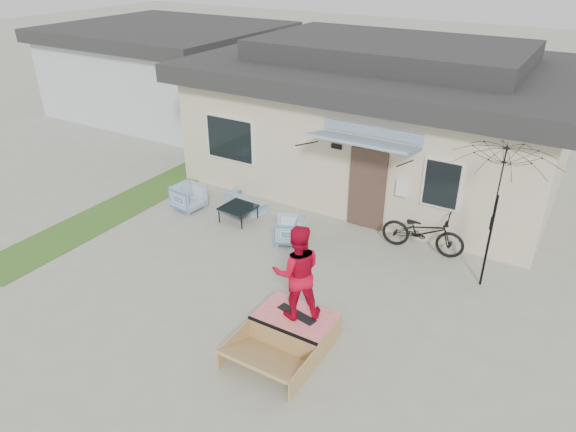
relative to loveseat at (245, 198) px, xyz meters
The scene contains 13 objects.
ground 4.43m from the loveseat, 58.99° to the right, with size 90.00×90.00×0.00m, color gray.
grass_strip 3.44m from the loveseat, 148.47° to the right, with size 1.40×8.00×0.01m, color #335D21.
house 5.07m from the loveseat, 61.52° to the left, with size 10.80×8.49×4.10m.
neighbor_house 10.41m from the loveseat, 142.94° to the left, with size 8.60×7.60×3.50m.
loveseat is the anchor object (origin of this frame).
armchair_left 1.53m from the loveseat, 145.35° to the right, with size 0.74×0.69×0.76m, color teal.
armchair_right 2.25m from the loveseat, 26.39° to the right, with size 0.69×0.65×0.71m, color teal.
coffee_table 0.80m from the loveseat, 67.33° to the right, with size 0.80×0.80×0.40m, color black.
bicycle 4.93m from the loveseat, ahead, with size 0.68×1.94×1.24m, color black.
patio_umbrella 6.63m from the loveseat, ahead, with size 2.61×2.52×2.20m.
skate_ramp 5.54m from the loveseat, 45.23° to the right, with size 1.41×1.89×0.47m, color #A5814B, non-canonical shape.
skateboard 5.51m from the loveseat, 44.88° to the right, with size 0.80×0.20×0.05m, color black.
skater 5.63m from the loveseat, 44.88° to the right, with size 0.88×0.68×1.81m, color red.
Camera 1 is at (5.43, -6.73, 6.50)m, focal length 32.77 mm.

